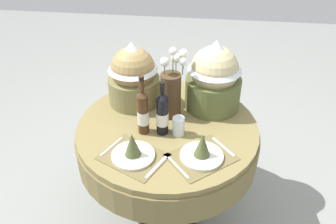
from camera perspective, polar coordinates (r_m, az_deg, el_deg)
ground at (r=2.67m, az=-0.08°, el=-15.02°), size 8.00×8.00×0.00m
dining_table at (r=2.24m, az=-0.09°, el=-4.99°), size 1.14×1.14×0.75m
place_setting_left at (r=1.91m, az=-5.78°, el=-6.28°), size 0.42×0.38×0.16m
place_setting_right at (r=1.91m, az=5.58°, el=-6.36°), size 0.43×0.42×0.16m
flower_vase at (r=2.16m, az=0.56°, el=3.59°), size 0.16×0.17×0.46m
wine_bottle_left at (r=2.03m, az=-4.11°, el=-0.02°), size 0.07×0.07×0.38m
wine_bottle_centre at (r=2.02m, az=-0.94°, el=-0.26°), size 0.07×0.07×0.35m
tumbler_mid at (r=2.05m, az=1.73°, el=-2.32°), size 0.07×0.07×0.12m
gift_tub_back_left at (r=2.28m, az=-5.72°, el=6.51°), size 0.34×0.34×0.43m
gift_tub_back_right at (r=2.23m, az=7.57°, el=6.23°), size 0.36×0.36×0.47m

